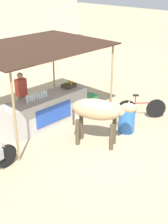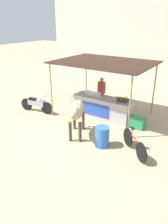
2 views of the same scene
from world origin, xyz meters
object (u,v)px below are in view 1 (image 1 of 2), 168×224
at_px(fruit_crate, 69,85).
at_px(water_barrel, 127,120).
at_px(cooler_box, 88,102).
at_px(vendor_behind_counter, 22,96).
at_px(bicycle_leaning, 141,109).
at_px(cow, 99,111).
at_px(stall_counter, 46,110).

distance_m(fruit_crate, water_barrel, 2.36).
bearing_deg(cooler_box, fruit_crate, 168.88).
relative_size(vendor_behind_counter, cooler_box, 2.75).
relative_size(fruit_crate, cooler_box, 0.73).
relative_size(vendor_behind_counter, bicycle_leaning, 1.31).
height_order(water_barrel, cow, cow).
relative_size(cooler_box, cow, 0.34).
bearing_deg(fruit_crate, bicycle_leaning, -55.82).
xyz_separation_m(stall_counter, cooler_box, (1.88, -0.10, -0.24)).
xyz_separation_m(water_barrel, bicycle_leaning, (1.11, 0.22, -0.03)).
xyz_separation_m(fruit_crate, cow, (-0.92, -2.13, -0.00)).
xyz_separation_m(cow, bicycle_leaning, (2.29, 0.10, -0.68)).
height_order(stall_counter, cow, cow).
xyz_separation_m(stall_counter, fruit_crate, (1.10, 0.06, 0.55)).
bearing_deg(cooler_box, bicycle_leaning, -72.42).
distance_m(stall_counter, bicycle_leaning, 3.17).
xyz_separation_m(cooler_box, bicycle_leaning, (0.59, -1.87, 0.11)).
bearing_deg(cooler_box, vendor_behind_counter, 159.16).
xyz_separation_m(fruit_crate, vendor_behind_counter, (-1.45, 0.70, -0.18)).
xyz_separation_m(fruit_crate, bicycle_leaning, (1.38, -2.03, -0.68)).
bearing_deg(cooler_box, water_barrel, -103.85).
distance_m(stall_counter, cow, 2.15).
distance_m(vendor_behind_counter, cooler_box, 2.47).
distance_m(cooler_box, water_barrel, 2.16).
distance_m(vendor_behind_counter, bicycle_leaning, 3.96).
relative_size(cooler_box, water_barrel, 0.79).
relative_size(fruit_crate, cow, 0.25).
bearing_deg(vendor_behind_counter, cow, -79.32).
bearing_deg(fruit_crate, vendor_behind_counter, 154.35).
relative_size(stall_counter, water_barrel, 3.96).
distance_m(stall_counter, vendor_behind_counter, 0.91).
relative_size(stall_counter, vendor_behind_counter, 1.82).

